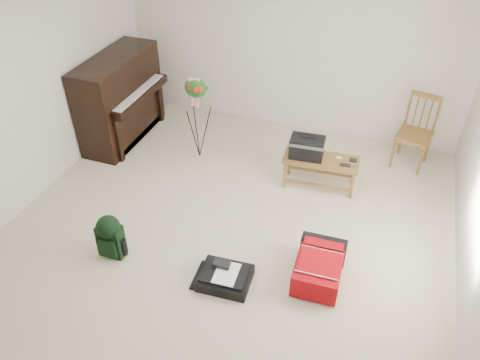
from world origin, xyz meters
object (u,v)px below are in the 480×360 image
at_px(piano, 121,100).
at_px(bench, 312,151).
at_px(flower_stand, 197,119).
at_px(dining_chair, 415,133).
at_px(green_backpack, 110,235).
at_px(black_duffel, 225,277).
at_px(red_suitcase, 320,264).

bearing_deg(piano, bench, -4.44).
bearing_deg(flower_stand, dining_chair, 5.56).
bearing_deg(green_backpack, black_duffel, -0.45).
distance_m(piano, red_suitcase, 3.77).
distance_m(dining_chair, green_backpack, 4.13).
height_order(bench, black_duffel, bench).
xyz_separation_m(bench, flower_stand, (-1.60, 0.10, 0.09)).
height_order(green_backpack, flower_stand, flower_stand).
relative_size(piano, red_suitcase, 2.13).
xyz_separation_m(black_duffel, flower_stand, (-1.18, 2.03, 0.52)).
xyz_separation_m(green_backpack, flower_stand, (0.12, 2.08, 0.31)).
bearing_deg(piano, black_duffel, -41.44).
bearing_deg(red_suitcase, green_backpack, -170.02).
height_order(bench, green_backpack, bench).
relative_size(piano, green_backpack, 2.85).
relative_size(red_suitcase, green_backpack, 1.34).
xyz_separation_m(black_duffel, green_backpack, (-1.30, -0.04, 0.21)).
relative_size(bench, red_suitcase, 1.38).
distance_m(red_suitcase, green_backpack, 2.24).
bearing_deg(dining_chair, green_backpack, -123.57).
xyz_separation_m(dining_chair, flower_stand, (-2.80, -0.83, 0.12)).
distance_m(bench, red_suitcase, 1.61).
distance_m(piano, bench, 2.87).
height_order(bench, flower_stand, flower_stand).
bearing_deg(green_backpack, red_suitcase, 9.98).
height_order(dining_chair, red_suitcase, dining_chair).
bearing_deg(red_suitcase, black_duffel, -156.20).
bearing_deg(flower_stand, piano, 163.57).
bearing_deg(green_backpack, dining_chair, 42.53).
xyz_separation_m(dining_chair, red_suitcase, (-0.74, -2.43, -0.33)).
bearing_deg(black_duffel, flower_stand, 116.35).
bearing_deg(flower_stand, bench, -14.61).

